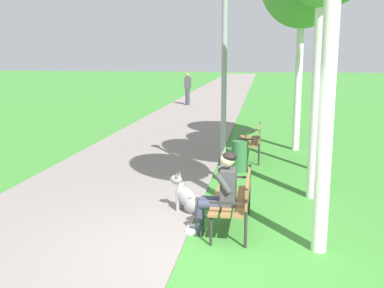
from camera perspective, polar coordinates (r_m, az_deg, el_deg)
ground_plane at (r=6.30m, az=0.95°, el=-13.60°), size 120.00×120.00×0.00m
paved_path at (r=29.93m, az=3.18°, el=6.15°), size 3.80×60.00×0.04m
park_bench_near at (r=7.05m, az=5.44°, el=-6.46°), size 0.55×1.50×0.85m
park_bench_mid at (r=11.73m, az=7.45°, el=0.63°), size 0.55×1.50×0.85m
person_seated_on_near_bench at (r=6.79m, az=3.59°, el=-5.63°), size 0.74×0.49×1.25m
dog_grey at (r=7.72m, az=-0.44°, el=-6.80°), size 0.80×0.43×0.71m
lamp_post_near at (r=9.46m, az=3.99°, el=8.40°), size 0.24×0.24×4.23m
litter_bin at (r=10.47m, az=5.93°, el=-1.52°), size 0.36×0.36×0.70m
pedestrian_distant at (r=23.51m, az=-0.56°, el=6.80°), size 0.32×0.22×1.65m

